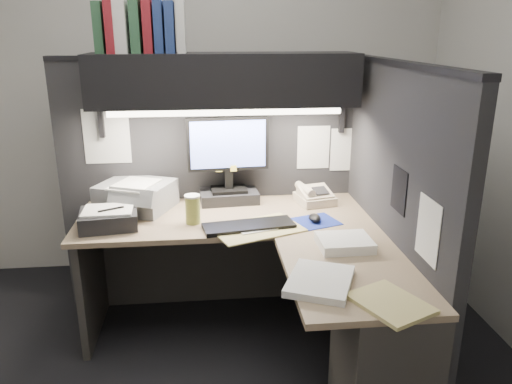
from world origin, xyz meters
TOP-DOWN VIEW (x-y plane):
  - floor at (0.00, 0.00)m, footprint 3.50×3.50m
  - wall_back at (0.00, 1.50)m, footprint 3.50×0.04m
  - wall_front at (0.00, -1.50)m, footprint 3.50×0.04m
  - partition_back at (0.03, 0.93)m, footprint 1.90×0.06m
  - partition_right at (0.98, 0.18)m, footprint 0.06×1.50m
  - desk at (0.43, -0.00)m, footprint 1.70×1.53m
  - overhead_shelf at (0.12, 0.75)m, footprint 1.55×0.34m
  - task_light_tube at (0.12, 0.61)m, footprint 1.32×0.04m
  - monitor at (0.14, 0.80)m, footprint 0.50×0.25m
  - keyboard at (0.23, 0.34)m, footprint 0.52×0.25m
  - mousepad at (0.62, 0.40)m, footprint 0.29×0.27m
  - mouse at (0.61, 0.40)m, footprint 0.07×0.11m
  - telephone at (0.68, 0.72)m, footprint 0.25×0.26m
  - coffee_cup at (-0.08, 0.45)m, footprint 0.10×0.10m
  - printer at (-0.43, 0.74)m, footprint 0.51×0.48m
  - notebook_stack at (-0.54, 0.44)m, footprint 0.34×0.30m
  - open_folder at (0.27, 0.32)m, footprint 0.55×0.46m
  - paper_stack_a at (0.68, 0.03)m, footprint 0.26×0.23m
  - paper_stack_b at (0.47, -0.33)m, footprint 0.36×0.40m
  - manila_stack at (0.71, -0.53)m, footprint 0.34×0.37m
  - binder_row at (-0.33, 0.75)m, footprint 0.49×0.26m
  - pinned_papers at (0.42, 0.56)m, footprint 1.76×1.31m

SIDE VIEW (x-z plane):
  - floor at x=0.00m, z-range 0.00..0.00m
  - desk at x=0.43m, z-range 0.08..0.81m
  - mousepad at x=0.62m, z-range 0.73..0.73m
  - open_folder at x=0.27m, z-range 0.73..0.74m
  - manila_stack at x=0.71m, z-range 0.73..0.75m
  - keyboard at x=0.23m, z-range 0.73..0.75m
  - paper_stack_b at x=0.47m, z-range 0.73..0.76m
  - mouse at x=0.61m, z-range 0.73..0.77m
  - paper_stack_a at x=0.68m, z-range 0.73..0.78m
  - telephone at x=0.68m, z-range 0.73..0.82m
  - notebook_stack at x=-0.54m, z-range 0.73..0.82m
  - partition_back at x=0.03m, z-range 0.00..1.60m
  - partition_right at x=0.98m, z-range 0.00..1.60m
  - coffee_cup at x=-0.08m, z-range 0.73..0.89m
  - printer at x=-0.43m, z-range 0.73..0.89m
  - monitor at x=0.14m, z-range 0.67..1.22m
  - pinned_papers at x=0.42m, z-range 0.80..1.31m
  - task_light_tube at x=0.12m, z-range 1.31..1.35m
  - wall_back at x=0.00m, z-range 0.00..2.70m
  - wall_front at x=0.00m, z-range 0.00..2.70m
  - overhead_shelf at x=0.12m, z-range 1.35..1.65m
  - binder_row at x=-0.33m, z-range 1.64..1.95m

